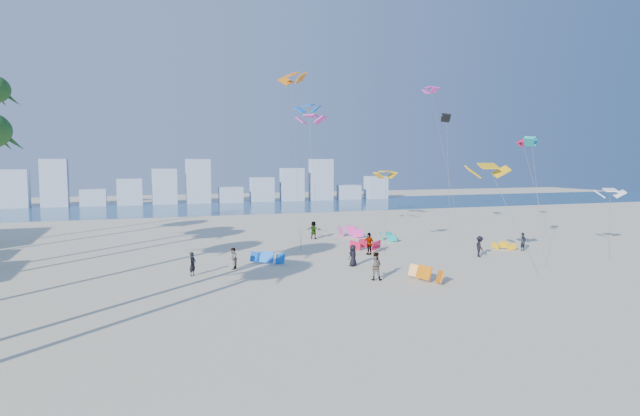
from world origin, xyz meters
name	(u,v)px	position (x,y,z in m)	size (l,w,h in m)	color
ground	(370,329)	(0.00, 0.00, 0.00)	(220.00, 220.00, 0.00)	beige
ocean	(197,208)	(0.00, 72.00, 0.01)	(220.00, 220.00, 0.00)	navy
kitesurfer_near	(193,264)	(-6.78, 15.38, 0.85)	(0.62, 0.41, 1.70)	black
kitesurfer_mid	(375,266)	(4.87, 9.88, 0.96)	(0.94, 0.73, 1.93)	gray
kitesurfers_far	(367,242)	(8.97, 20.38, 0.89)	(27.01, 16.09, 1.93)	black
grounded_kites	(368,247)	(9.09, 20.40, 0.47)	(24.98, 25.31, 1.06)	blue
flying_kites	(409,120)	(15.40, 24.92, 12.17)	(30.68, 33.53, 17.95)	#EFAF0C
distant_skyline	(184,187)	(-1.19, 82.00, 3.09)	(85.00, 3.00, 8.40)	#9EADBF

